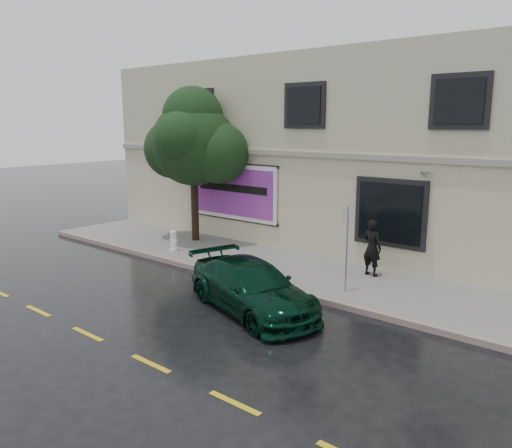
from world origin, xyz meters
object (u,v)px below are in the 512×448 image
Objects in this scene: pedestrian at (372,248)px; fire_hydrant at (174,240)px; street_tree at (193,144)px; car at (252,287)px.

fire_hydrant is (-6.83, -1.77, -0.48)m from pedestrian.
pedestrian is at bearing 0.80° from street_tree.
pedestrian is 0.32× the size of street_tree.
street_tree reaches higher than fire_hydrant.
fire_hydrant is at bearing -69.81° from street_tree.
fire_hydrant is at bearing 24.94° from pedestrian.
pedestrian is at bearing 35.30° from fire_hydrant.
fire_hydrant is at bearing 85.14° from car.
pedestrian is 2.25× the size of fire_hydrant.
car is 6.19m from fire_hydrant.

